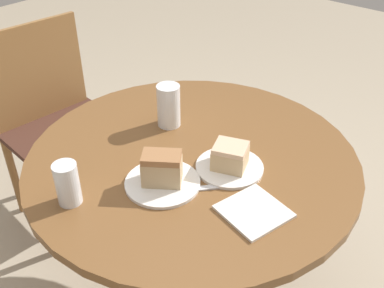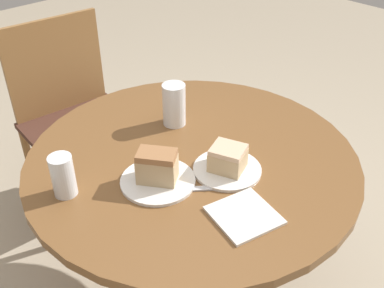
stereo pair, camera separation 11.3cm
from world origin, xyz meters
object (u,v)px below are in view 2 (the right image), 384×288
Objects in this scene: chair at (74,114)px; plate_far at (158,181)px; cake_slice_near at (228,158)px; glass_water at (63,177)px; cake_slice_far at (157,166)px; glass_lemonade at (174,107)px; plate_near at (227,169)px.

plate_far is (-0.21, -0.87, 0.24)m from chair.
glass_water is (-0.40, 0.24, 0.01)m from cake_slice_near.
glass_lemonade is (0.25, 0.21, 0.01)m from cake_slice_far.
glass_lemonade is at bearing 78.12° from plate_near.
plate_near is 0.22m from cake_slice_far.
glass_lemonade reaches higher than plate_near.
chair is 6.85× the size of cake_slice_far.
plate_near is at bearing -28.70° from cake_slice_far.
plate_far is 0.33m from glass_lemonade.
plate_near and plate_far have the same top height.
glass_lemonade is (0.06, 0.31, 0.06)m from plate_near.
glass_lemonade reaches higher than cake_slice_far.
glass_water reaches higher than plate_near.
cake_slice_far is at bearing 151.30° from cake_slice_near.
plate_near is at bearing -101.88° from glass_lemonade.
plate_near is 0.47m from glass_water.
plate_far is 1.78× the size of cake_slice_near.
glass_water is (-0.40, 0.24, 0.05)m from plate_near.
glass_water is (-0.22, 0.14, -0.00)m from cake_slice_far.
chair reaches higher than plate_far.
glass_lemonade is at bearing 8.43° from glass_water.
glass_lemonade is (0.25, 0.21, 0.06)m from plate_far.
plate_far is 0.26m from glass_water.
cake_slice_far is at bearing 180.00° from plate_far.
cake_slice_near is at bearing -28.70° from cake_slice_far.
cake_slice_near reaches higher than plate_near.
plate_near is at bearing -30.91° from glass_water.
cake_slice_far reaches higher than plate_near.
plate_far is at bearing 0.00° from cake_slice_far.
glass_water is (-0.46, -0.07, -0.01)m from glass_lemonade.
plate_far is at bearing 151.30° from plate_near.
cake_slice_near is (0.18, -0.10, 0.04)m from plate_far.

